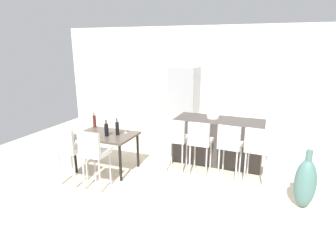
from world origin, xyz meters
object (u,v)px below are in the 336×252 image
bar_chair_left (176,137)px  wine_bottle_inner (106,130)px  dining_table (106,138)px  bar_chair_right (230,143)px  refrigerator (184,101)px  bar_chair_middle (200,140)px  dining_chair_near (69,147)px  bar_chair_far (257,147)px  wine_bottle_corner (117,128)px  floor_vase (305,183)px  kitchen_island (218,141)px  dining_chair_far (93,151)px  fruit_bowl (213,116)px  wine_bottle_end (94,121)px  wine_glass_left (126,127)px

bar_chair_left → wine_bottle_inner: wine_bottle_inner is taller
bar_chair_left → dining_table: bearing=-160.4°
bar_chair_right → refrigerator: bearing=125.1°
bar_chair_right → dining_table: 2.36m
bar_chair_middle → dining_chair_near: (-2.01, -1.22, 0.00)m
bar_chair_far → wine_bottle_corner: wine_bottle_corner is taller
bar_chair_middle → floor_vase: bearing=-16.6°
kitchen_island → bar_chair_far: (0.83, -0.77, 0.24)m
dining_chair_far → wine_bottle_inner: 0.70m
dining_chair_far → bar_chair_left: bearing=49.9°
bar_chair_left → wine_bottle_corner: wine_bottle_corner is taller
kitchen_island → wine_bottle_corner: (-1.71, -1.19, 0.41)m
bar_chair_middle → fruit_bowl: (0.04, 0.85, 0.26)m
kitchen_island → bar_chair_right: bearing=-64.7°
bar_chair_middle → wine_bottle_inner: 1.77m
kitchen_island → wine_bottle_corner: size_ratio=5.39×
dining_table → wine_bottle_inner: wine_bottle_inner is taller
bar_chair_right → fruit_bowl: 1.03m
bar_chair_left → bar_chair_far: bearing=0.0°
bar_chair_left → fruit_bowl: bearing=58.8°
wine_bottle_inner → fruit_bowl: wine_bottle_inner is taller
bar_chair_far → bar_chair_middle: bearing=-180.0°
bar_chair_right → wine_bottle_end: size_ratio=3.26×
wine_bottle_end → refrigerator: 2.76m
dining_chair_far → wine_glass_left: 1.00m
dining_table → wine_bottle_corner: wine_bottle_corner is taller
dining_chair_near → kitchen_island: bearing=42.1°
kitchen_island → dining_table: size_ratio=1.60×
dining_chair_near → fruit_bowl: bearing=45.3°
wine_bottle_inner → wine_glass_left: (0.23, 0.32, -0.00)m
dining_chair_near → wine_glass_left: dining_chair_near is taller
bar_chair_right → wine_bottle_inner: (-2.23, -0.55, 0.17)m
bar_chair_left → wine_bottle_end: bearing=-175.9°
fruit_bowl → floor_vase: bearing=-38.3°
dining_table → wine_bottle_corner: (0.24, 0.04, 0.21)m
bar_chair_left → dining_table: bar_chair_left is taller
bar_chair_left → wine_bottle_inner: bearing=-155.1°
fruit_bowl → bar_chair_left: bearing=-121.2°
wine_glass_left → refrigerator: size_ratio=0.09×
wine_bottle_corner → refrigerator: size_ratio=0.18×
kitchen_island → floor_vase: size_ratio=1.93×
wine_bottle_corner → dining_chair_far: bearing=-88.8°
fruit_bowl → dining_chair_far: bearing=-126.7°
kitchen_island → bar_chair_right: bar_chair_right is taller
fruit_bowl → floor_vase: (1.75, -1.39, -0.55)m
wine_bottle_corner → wine_bottle_end: bearing=158.4°
dining_table → wine_bottle_end: (-0.49, 0.33, 0.21)m
bar_chair_middle → dining_chair_near: 2.35m
refrigerator → kitchen_island: bearing=-51.0°
refrigerator → dining_table: bearing=-102.5°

